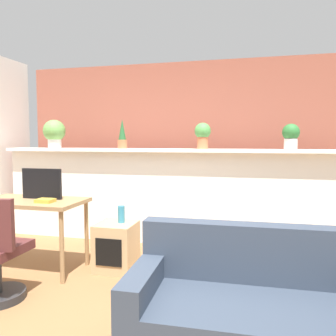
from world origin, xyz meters
TOP-DOWN VIEW (x-y plane):
  - ground_plane at (0.00, 0.00)m, footprint 12.00×12.00m
  - divider_wall at (0.00, 2.00)m, footprint 4.55×0.16m
  - plant_shelf at (0.00, 1.96)m, footprint 4.55×0.33m
  - brick_wall_behind at (0.00, 2.60)m, footprint 4.55×0.10m
  - potted_plant_0 at (-1.63, 2.00)m, footprint 0.31×0.31m
  - potted_plant_1 at (-0.57, 1.92)m, footprint 0.12×0.12m
  - potted_plant_2 at (0.50, 1.99)m, footprint 0.21×0.21m
  - potted_plant_3 at (1.56, 1.99)m, footprint 0.20×0.20m
  - desk at (-1.14, 0.76)m, footprint 1.10×0.60m
  - tv_monitor at (-1.06, 0.84)m, footprint 0.45×0.04m
  - side_cube_shelf at (-0.27, 0.96)m, footprint 0.40×0.41m
  - vase_on_shelf at (-0.23, 1.01)m, footprint 0.07×0.07m
  - book_on_desk at (-0.91, 0.67)m, footprint 0.17×0.14m
  - couch at (1.14, -0.21)m, footprint 1.58×0.80m

SIDE VIEW (x-z plane):
  - ground_plane at x=0.00m, z-range 0.00..0.00m
  - side_cube_shelf at x=-0.27m, z-range 0.00..0.50m
  - couch at x=1.14m, z-range -0.12..0.68m
  - vase_on_shelf at x=-0.23m, z-range 0.50..0.68m
  - divider_wall at x=0.00m, z-range 0.00..1.23m
  - desk at x=-1.14m, z-range 0.29..1.04m
  - book_on_desk at x=-0.91m, z-range 0.75..0.79m
  - tv_monitor at x=-1.06m, z-range 0.75..1.08m
  - plant_shelf at x=0.00m, z-range 1.23..1.27m
  - brick_wall_behind at x=0.00m, z-range 0.00..2.50m
  - potted_plant_3 at x=1.56m, z-range 1.28..1.59m
  - potted_plant_1 at x=-0.57m, z-range 1.25..1.64m
  - potted_plant_2 at x=0.50m, z-range 1.29..1.62m
  - potted_plant_0 at x=-1.63m, z-range 1.29..1.69m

